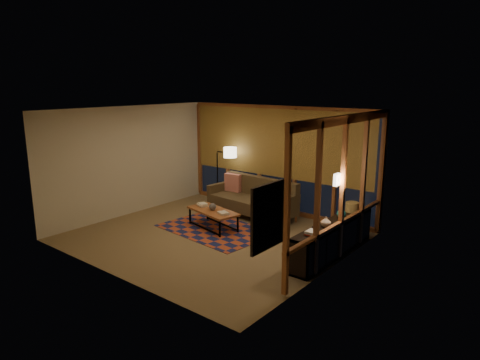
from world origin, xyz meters
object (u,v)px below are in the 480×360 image
Objects in this scene: floor_lamp at (217,176)px; sofa at (252,198)px; coffee_table at (213,219)px; bookshelf at (333,239)px.

sofa is at bearing -31.34° from floor_lamp.
coffee_table is (-0.14, -1.26, -0.25)m from sofa.
floor_lamp is at bearing 173.59° from sofa.
bookshelf is at bearing -37.36° from floor_lamp.
coffee_table is at bearing -91.93° from sofa.
sofa is 1.41× the size of floor_lamp.
coffee_table is at bearing -174.10° from bookshelf.
sofa reaches higher than bookshelf.
coffee_table is 0.80× the size of floor_lamp.
sofa is at bearing 96.07° from coffee_table.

